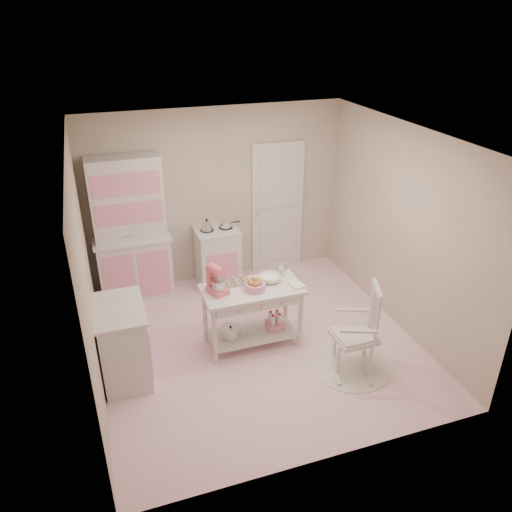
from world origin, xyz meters
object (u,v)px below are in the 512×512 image
at_px(hutch, 131,231).
at_px(stand_mixer, 217,280).
at_px(rocking_chair, 355,329).
at_px(base_cabinet, 123,343).
at_px(stove, 218,257).
at_px(bread_basket, 255,286).
at_px(work_table, 252,316).

xyz_separation_m(hutch, stand_mixer, (0.80, -1.61, -0.07)).
height_order(rocking_chair, stand_mixer, stand_mixer).
height_order(hutch, base_cabinet, hutch).
bearing_deg(hutch, stove, -2.39).
height_order(stand_mixer, bread_basket, stand_mixer).
distance_m(stove, work_table, 1.58).
xyz_separation_m(stove, base_cabinet, (-1.54, -1.70, 0.00)).
relative_size(rocking_chair, work_table, 0.92).
relative_size(work_table, stand_mixer, 3.53).
bearing_deg(bread_basket, stove, 91.41).
bearing_deg(hutch, rocking_chair, -48.58).
bearing_deg(base_cabinet, bread_basket, 2.79).
relative_size(base_cabinet, rocking_chair, 0.84).
bearing_deg(base_cabinet, hutch, 79.10).
xyz_separation_m(work_table, stand_mixer, (-0.42, 0.02, 0.57)).
distance_m(hutch, stand_mixer, 1.80).
height_order(rocking_chair, work_table, rocking_chair).
height_order(stove, bread_basket, stove).
relative_size(stove, work_table, 0.77).
distance_m(hutch, rocking_chair, 3.31).
bearing_deg(stove, work_table, -89.27).
relative_size(base_cabinet, bread_basket, 3.68).
bearing_deg(base_cabinet, stove, 47.93).
bearing_deg(rocking_chair, base_cabinet, -175.10).
bearing_deg(bread_basket, stand_mixer, 170.96).
relative_size(base_cabinet, work_table, 0.77).
xyz_separation_m(base_cabinet, rocking_chair, (2.50, -0.70, 0.09)).
bearing_deg(base_cabinet, stand_mixer, 7.35).
distance_m(stove, rocking_chair, 2.59).
distance_m(rocking_chair, bread_basket, 1.24).
xyz_separation_m(hutch, rocking_chair, (2.17, -2.45, -0.49)).
xyz_separation_m(base_cabinet, work_table, (1.56, 0.13, -0.06)).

